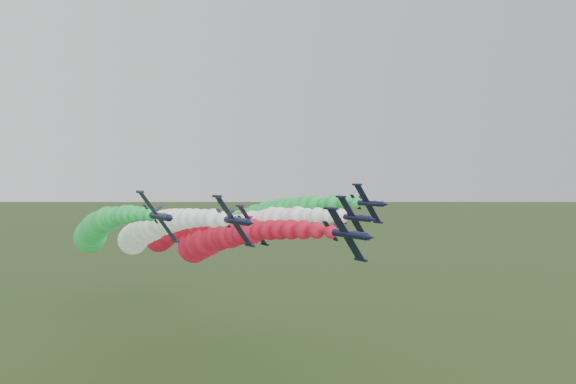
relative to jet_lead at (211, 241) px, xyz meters
name	(u,v)px	position (x,y,z in m)	size (l,w,h in m)	color
jet_lead	(211,241)	(0.00, 0.00, 0.00)	(13.91, 79.99, 17.61)	#111433
jet_inner_left	(145,232)	(-11.11, 11.49, 1.72)	(14.30, 80.38, 18.00)	#111433
jet_inner_right	(235,229)	(13.06, 13.44, 0.95)	(14.37, 80.45, 18.07)	#111433
jet_outer_left	(95,230)	(-19.94, 20.63, 1.83)	(14.59, 80.67, 18.29)	#111433
jet_outer_right	(254,218)	(22.91, 20.58, 2.92)	(14.38, 80.46, 18.08)	#111433
jet_trail	(171,234)	(2.36, 30.26, -1.09)	(14.08, 80.16, 17.78)	#111433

